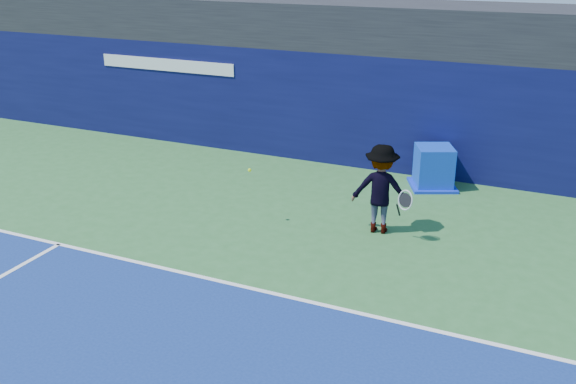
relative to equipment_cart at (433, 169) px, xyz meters
name	(u,v)px	position (x,y,z in m)	size (l,w,h in m)	color
baseline	(286,296)	(-1.12, -6.38, -0.46)	(24.00, 0.10, 0.01)	white
stadium_band	(418,27)	(-1.12, 2.12, 3.13)	(36.00, 3.00, 1.20)	black
back_wall_assembly	(403,113)	(-1.12, 1.12, 1.03)	(36.00, 1.03, 3.00)	#0A0D3A
equipment_cart	(433,169)	(0.00, 0.00, 0.00)	(1.43, 1.43, 1.03)	#0D35BE
tennis_player	(381,189)	(-0.45, -3.10, 0.47)	(1.42, 0.86, 1.89)	silver
tennis_ball	(250,170)	(-3.08, -3.87, 0.75)	(0.08, 0.08, 0.08)	#B7D818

